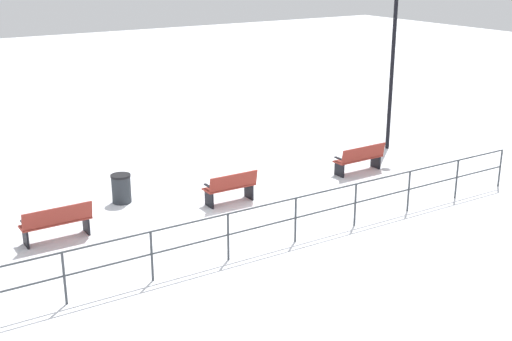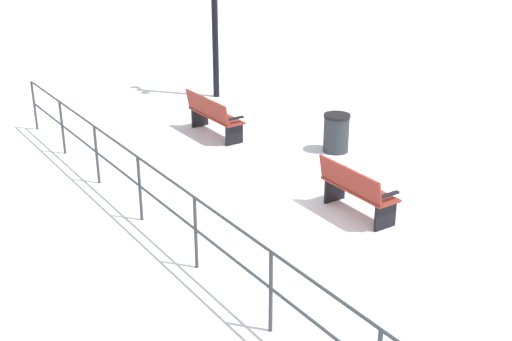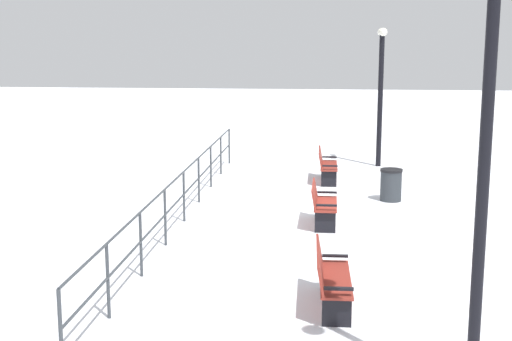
% 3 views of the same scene
% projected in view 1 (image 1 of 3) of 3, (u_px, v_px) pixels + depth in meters
% --- Properties ---
extents(ground_plane, '(80.00, 80.00, 0.00)m').
position_uv_depth(ground_plane, '(229.00, 202.00, 18.04)').
color(ground_plane, white).
rests_on(ground_plane, ground).
extents(bench_nearest, '(0.54, 1.69, 0.87)m').
position_uv_depth(bench_nearest, '(360.00, 158.00, 20.30)').
color(bench_nearest, maroon).
rests_on(bench_nearest, ground).
extents(bench_second, '(0.54, 1.43, 0.88)m').
position_uv_depth(bench_second, '(231.00, 187.00, 17.82)').
color(bench_second, maroon).
rests_on(bench_second, ground).
extents(bench_third, '(0.52, 1.63, 0.89)m').
position_uv_depth(bench_third, '(57.00, 222.00, 15.51)').
color(bench_third, maroon).
rests_on(bench_third, ground).
extents(lamppost_near, '(0.31, 1.14, 5.34)m').
position_uv_depth(lamppost_near, '(394.00, 39.00, 21.83)').
color(lamppost_near, black).
rests_on(lamppost_near, ground).
extents(waterfront_railing, '(0.05, 14.43, 1.11)m').
position_uv_depth(waterfront_railing, '(296.00, 212.00, 15.37)').
color(waterfront_railing, '#383D42').
rests_on(waterfront_railing, ground).
extents(trash_bin, '(0.54, 0.54, 0.78)m').
position_uv_depth(trash_bin, '(121.00, 188.00, 17.92)').
color(trash_bin, '#2D3338').
rests_on(trash_bin, ground).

